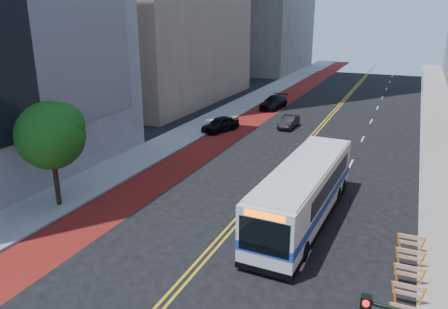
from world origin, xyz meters
TOP-DOWN VIEW (x-y plane):
  - ground at (0.00, 0.00)m, footprint 160.00×160.00m
  - sidewalk_left at (-12.00, 30.00)m, footprint 4.00×140.00m
  - sidewalk_right at (12.00, 30.00)m, footprint 4.00×140.00m
  - bus_lane_paint at (-8.10, 30.00)m, footprint 3.60×140.00m
  - center_line_inner at (-0.18, 30.00)m, footprint 0.14×140.00m
  - center_line_outer at (0.18, 30.00)m, footprint 0.14×140.00m
  - lane_dashes at (4.80, 38.00)m, footprint 0.14×98.20m
  - construction_barriers at (9.60, 3.42)m, footprint 1.42×10.91m
  - street_tree at (-11.24, 6.04)m, footprint 4.20×4.20m
  - transit_bus at (3.59, 10.25)m, footprint 3.41×13.18m
  - car_a at (-9.30, 27.16)m, footprint 3.21×4.85m
  - car_b at (-3.10, 31.40)m, footprint 1.46×4.01m
  - car_c at (-7.56, 40.28)m, footprint 2.67×5.66m

SIDE VIEW (x-z plane):
  - ground at x=0.00m, z-range 0.00..0.00m
  - center_line_inner at x=-0.18m, z-range 0.00..0.01m
  - center_line_outer at x=0.18m, z-range 0.00..0.01m
  - bus_lane_paint at x=-8.10m, z-range 0.00..0.01m
  - lane_dashes at x=4.80m, z-range 0.00..0.01m
  - sidewalk_left at x=-12.00m, z-range 0.00..0.15m
  - sidewalk_right at x=12.00m, z-range 0.00..0.15m
  - car_b at x=-3.10m, z-range 0.00..1.31m
  - construction_barriers at x=9.60m, z-range 0.17..1.18m
  - car_a at x=-9.30m, z-range 0.00..1.54m
  - car_c at x=-7.56m, z-range 0.00..1.60m
  - transit_bus at x=3.59m, z-range 0.08..3.67m
  - street_tree at x=-11.24m, z-range 1.56..8.26m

